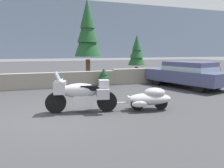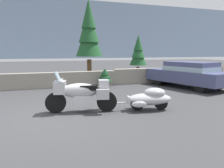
{
  "view_description": "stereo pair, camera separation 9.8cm",
  "coord_description": "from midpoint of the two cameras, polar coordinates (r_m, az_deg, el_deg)",
  "views": [
    {
      "loc": [
        -0.5,
        -6.65,
        1.97
      ],
      "look_at": [
        2.05,
        0.42,
        0.85
      ],
      "focal_mm": 35.38,
      "sensor_mm": 36.0,
      "label": 1
    },
    {
      "loc": [
        -0.41,
        -6.69,
        1.97
      ],
      "look_at": [
        2.05,
        0.42,
        0.85
      ],
      "focal_mm": 35.38,
      "sensor_mm": 36.0,
      "label": 2
    }
  ],
  "objects": [
    {
      "name": "ground_plane",
      "position": [
        6.97,
        -14.71,
        -8.23
      ],
      "size": [
        80.0,
        80.0,
        0.0
      ],
      "primitive_type": "plane",
      "color": "#38383A"
    },
    {
      "name": "distant_ridgeline",
      "position": [
        102.47,
        -19.2,
        11.37
      ],
      "size": [
        240.0,
        80.0,
        16.0
      ],
      "primitive_type": "cube",
      "color": "#7F93AD",
      "rests_on": "ground"
    },
    {
      "name": "touring_motorcycle",
      "position": [
        7.21,
        -7.58,
        -2.38
      ],
      "size": [
        2.28,
        1.05,
        1.33
      ],
      "color": "black",
      "rests_on": "ground"
    },
    {
      "name": "stone_guard_wall",
      "position": [
        12.37,
        -17.29,
        0.96
      ],
      "size": [
        24.0,
        0.57,
        0.91
      ],
      "color": "gray",
      "rests_on": "ground"
    },
    {
      "name": "sedan_at_right_edge",
      "position": [
        12.73,
        19.26,
        2.6
      ],
      "size": [
        2.9,
        4.81,
        1.41
      ],
      "color": "black",
      "rests_on": "ground"
    },
    {
      "name": "pine_sapling_near",
      "position": [
        12.21,
        -1.63,
        2.25
      ],
      "size": [
        0.77,
        0.77,
        1.04
      ],
      "color": "brown",
      "rests_on": "ground"
    },
    {
      "name": "pine_tree_tall",
      "position": [
        13.8,
        -5.8,
        13.45
      ],
      "size": [
        1.61,
        1.61,
        5.08
      ],
      "color": "brown",
      "rests_on": "ground"
    },
    {
      "name": "pine_tree_secondary",
      "position": [
        15.6,
        6.97,
        8.28
      ],
      "size": [
        1.2,
        1.2,
        3.09
      ],
      "color": "brown",
      "rests_on": "ground"
    },
    {
      "name": "car_shaped_trailer",
      "position": [
        7.54,
        10.05,
        -3.59
      ],
      "size": [
        2.23,
        1.03,
        0.76
      ],
      "color": "black",
      "rests_on": "ground"
    }
  ]
}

